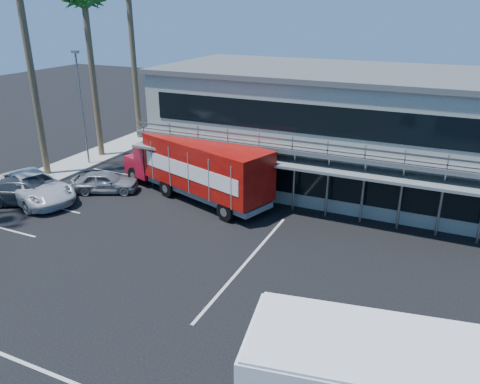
% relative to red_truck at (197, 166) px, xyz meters
% --- Properties ---
extents(ground, '(120.00, 120.00, 0.00)m').
position_rel_red_truck_xyz_m(ground, '(3.76, -8.74, -2.03)').
color(ground, black).
rests_on(ground, ground).
extents(building, '(22.40, 12.00, 7.30)m').
position_rel_red_truck_xyz_m(building, '(6.76, 6.20, 1.63)').
color(building, gray).
rests_on(building, ground).
extents(curb_strip, '(3.00, 32.00, 0.16)m').
position_rel_red_truck_xyz_m(curb_strip, '(-11.24, -2.74, -1.95)').
color(curb_strip, '#A5A399').
rests_on(curb_strip, ground).
extents(palm_e, '(2.80, 2.80, 12.25)m').
position_rel_red_truck_xyz_m(palm_e, '(-10.94, 4.26, 8.55)').
color(palm_e, brown).
rests_on(palm_e, ground).
extents(light_pole_far, '(0.50, 0.25, 8.09)m').
position_rel_red_truck_xyz_m(light_pole_far, '(-10.44, 2.26, 2.48)').
color(light_pole_far, gray).
rests_on(light_pole_far, ground).
extents(red_truck, '(11.17, 5.89, 3.69)m').
position_rel_red_truck_xyz_m(red_truck, '(0.00, 0.00, 0.00)').
color(red_truck, maroon).
rests_on(red_truck, ground).
extents(parked_car_c, '(6.67, 4.50, 1.70)m').
position_rel_red_truck_xyz_m(parked_car_c, '(-8.74, -4.34, -1.18)').
color(parked_car_c, silver).
rests_on(parked_car_c, ground).
extents(parked_car_d, '(5.69, 4.18, 1.53)m').
position_rel_red_truck_xyz_m(parked_car_d, '(-8.74, -4.74, -1.26)').
color(parked_car_d, '#2E363E').
rests_on(parked_car_d, ground).
extents(parked_car_e, '(4.32, 3.16, 1.37)m').
position_rel_red_truck_xyz_m(parked_car_e, '(-5.74, -1.54, -1.34)').
color(parked_car_e, gray).
rests_on(parked_car_e, ground).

